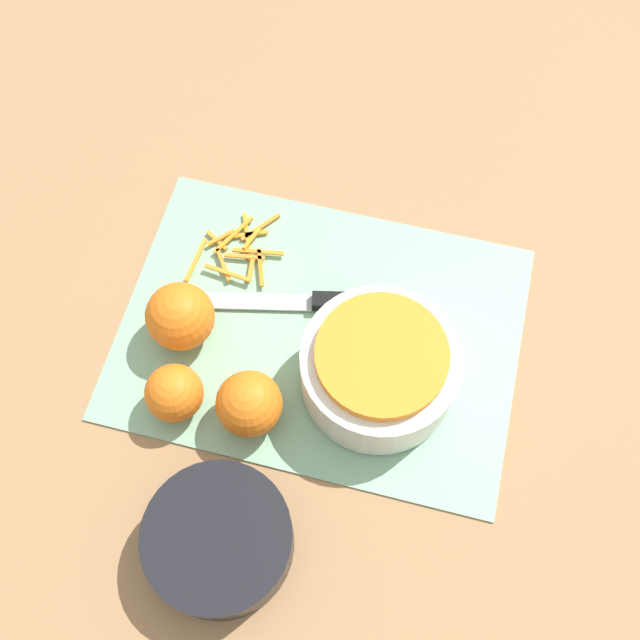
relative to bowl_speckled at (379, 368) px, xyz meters
name	(u,v)px	position (x,y,z in m)	size (l,w,h in m)	color
ground_plane	(320,332)	(0.08, -0.05, -0.05)	(4.00, 4.00, 0.00)	#9E754C
cutting_board	(320,331)	(0.08, -0.05, -0.05)	(0.48, 0.35, 0.01)	#84B793
bowl_speckled	(379,368)	(0.00, 0.00, 0.00)	(0.18, 0.18, 0.09)	silver
bowl_dark	(219,540)	(0.12, 0.22, -0.02)	(0.16, 0.16, 0.06)	black
knife	(328,302)	(0.08, -0.08, -0.04)	(0.25, 0.07, 0.02)	black
orange_left	(180,317)	(0.24, -0.01, 0.00)	(0.08, 0.08, 0.08)	orange
orange_right	(249,404)	(0.13, 0.07, -0.01)	(0.08, 0.08, 0.08)	orange
orange_back	(174,393)	(0.22, 0.08, -0.01)	(0.07, 0.07, 0.07)	orange
peel_pile	(239,249)	(0.21, -0.13, -0.04)	(0.11, 0.13, 0.01)	orange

